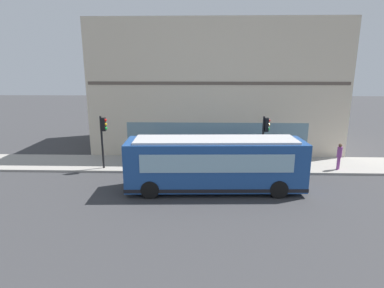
% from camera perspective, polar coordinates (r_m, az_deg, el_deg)
% --- Properties ---
extents(ground, '(120.00, 120.00, 0.00)m').
position_cam_1_polar(ground, '(18.71, 5.31, -8.09)').
color(ground, '#38383A').
extents(sidewalk_curb, '(3.81, 40.00, 0.15)m').
position_cam_1_polar(sidewalk_curb, '(22.92, 4.65, -3.69)').
color(sidewalk_curb, '#9E9991').
rests_on(sidewalk_curb, ground).
extents(building_corner, '(9.33, 19.89, 10.49)m').
position_cam_1_polar(building_corner, '(28.44, 4.22, 10.35)').
color(building_corner, beige).
rests_on(building_corner, ground).
extents(city_bus_nearside, '(2.94, 10.13, 3.07)m').
position_cam_1_polar(city_bus_nearside, '(17.99, 4.14, -3.71)').
color(city_bus_nearside, '#1E478C').
rests_on(city_bus_nearside, ground).
extents(traffic_light_near_corner, '(0.32, 0.49, 3.69)m').
position_cam_1_polar(traffic_light_near_corner, '(21.19, 13.13, 1.93)').
color(traffic_light_near_corner, black).
rests_on(traffic_light_near_corner, sidewalk_curb).
extents(traffic_light_down_block, '(0.32, 0.49, 3.61)m').
position_cam_1_polar(traffic_light_down_block, '(22.01, -15.81, 2.06)').
color(traffic_light_down_block, black).
rests_on(traffic_light_down_block, sidewalk_curb).
extents(fire_hydrant, '(0.35, 0.35, 0.74)m').
position_cam_1_polar(fire_hydrant, '(22.50, 5.39, -2.88)').
color(fire_hydrant, red).
rests_on(fire_hydrant, sidewalk_curb).
extents(pedestrian_near_hydrant, '(0.32, 0.32, 1.59)m').
position_cam_1_polar(pedestrian_near_hydrant, '(21.70, -8.19, -2.09)').
color(pedestrian_near_hydrant, '#99994C').
rests_on(pedestrian_near_hydrant, sidewalk_curb).
extents(pedestrian_walking_along_curb, '(0.32, 0.32, 1.82)m').
position_cam_1_polar(pedestrian_walking_along_curb, '(23.42, 25.18, -1.74)').
color(pedestrian_walking_along_curb, '#8C3F8C').
rests_on(pedestrian_walking_along_curb, sidewalk_curb).
extents(newspaper_vending_box, '(0.44, 0.42, 0.90)m').
position_cam_1_polar(newspaper_vending_box, '(22.80, 9.11, -2.53)').
color(newspaper_vending_box, '#263F99').
rests_on(newspaper_vending_box, sidewalk_curb).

